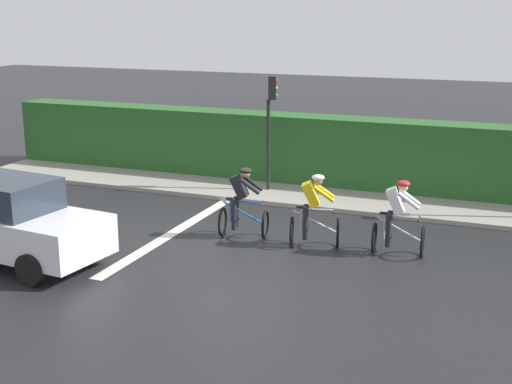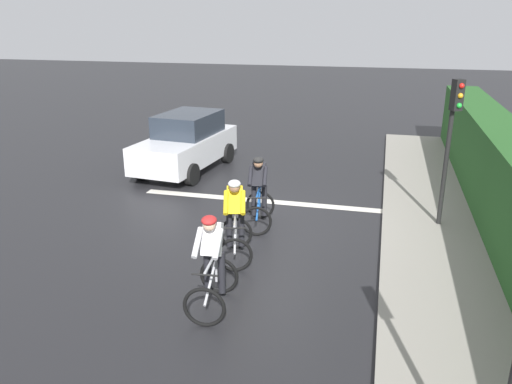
{
  "view_description": "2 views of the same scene",
  "coord_description": "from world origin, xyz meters",
  "px_view_note": "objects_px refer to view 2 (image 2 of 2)",
  "views": [
    {
      "loc": [
        14.37,
        6.24,
        5.16
      ],
      "look_at": [
        -0.58,
        0.3,
        0.97
      ],
      "focal_mm": 49.49,
      "sensor_mm": 36.0,
      "label": 1
    },
    {
      "loc": [
        -2.62,
        10.67,
        4.55
      ],
      "look_at": [
        -0.06,
        0.52,
        0.94
      ],
      "focal_mm": 35.8,
      "sensor_mm": 36.0,
      "label": 2
    }
  ],
  "objects_px": {
    "cyclist_lead": "(212,264)",
    "cyclist_mid": "(259,193)",
    "car_white": "(187,143)",
    "traffic_light_near_crossing": "(451,133)",
    "cyclist_second": "(235,221)"
  },
  "relations": [
    {
      "from": "cyclist_lead",
      "to": "traffic_light_near_crossing",
      "type": "distance_m",
      "value": 6.02
    },
    {
      "from": "cyclist_mid",
      "to": "car_white",
      "type": "distance_m",
      "value": 5.04
    },
    {
      "from": "car_white",
      "to": "cyclist_mid",
      "type": "bearing_deg",
      "value": 130.05
    },
    {
      "from": "cyclist_lead",
      "to": "traffic_light_near_crossing",
      "type": "xyz_separation_m",
      "value": [
        -3.9,
        -4.36,
        1.43
      ]
    },
    {
      "from": "cyclist_lead",
      "to": "cyclist_mid",
      "type": "relative_size",
      "value": 1.0
    },
    {
      "from": "cyclist_second",
      "to": "cyclist_mid",
      "type": "relative_size",
      "value": 1.0
    },
    {
      "from": "cyclist_mid",
      "to": "cyclist_second",
      "type": "bearing_deg",
      "value": 88.59
    },
    {
      "from": "cyclist_mid",
      "to": "cyclist_lead",
      "type": "bearing_deg",
      "value": 91.75
    },
    {
      "from": "cyclist_second",
      "to": "cyclist_mid",
      "type": "height_order",
      "value": "same"
    },
    {
      "from": "cyclist_mid",
      "to": "traffic_light_near_crossing",
      "type": "bearing_deg",
      "value": -168.56
    },
    {
      "from": "cyclist_mid",
      "to": "car_white",
      "type": "height_order",
      "value": "car_white"
    },
    {
      "from": "car_white",
      "to": "traffic_light_near_crossing",
      "type": "height_order",
      "value": "traffic_light_near_crossing"
    },
    {
      "from": "traffic_light_near_crossing",
      "to": "cyclist_mid",
      "type": "bearing_deg",
      "value": 11.44
    },
    {
      "from": "car_white",
      "to": "traffic_light_near_crossing",
      "type": "relative_size",
      "value": 1.28
    },
    {
      "from": "cyclist_lead",
      "to": "traffic_light_near_crossing",
      "type": "height_order",
      "value": "traffic_light_near_crossing"
    }
  ]
}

